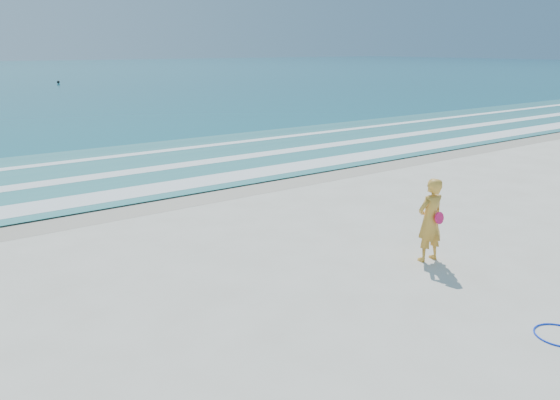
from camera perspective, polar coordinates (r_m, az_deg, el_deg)
ground at (r=10.83m, az=12.96°, el=-9.72°), size 400.00×400.00×0.00m
wet_sand at (r=17.66m, az=-9.42°, el=0.46°), size 400.00×2.40×0.00m
shallow at (r=22.12m, az=-15.30°, el=3.32°), size 400.00×10.00×0.01m
foam_near at (r=18.78m, az=-11.22°, el=1.46°), size 400.00×1.40×0.01m
foam_mid at (r=21.39m, az=-14.52°, el=2.98°), size 400.00×0.90×0.01m
foam_far at (r=24.43m, az=-17.42°, el=4.31°), size 400.00×0.60×0.01m
hoop at (r=10.31m, az=27.12°, el=-12.45°), size 0.81×0.81×0.03m
buoy at (r=77.37m, az=-22.16°, el=11.35°), size 0.36×0.36×0.36m
woman at (r=12.35m, az=15.41°, el=-2.04°), size 0.71×0.49×1.87m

